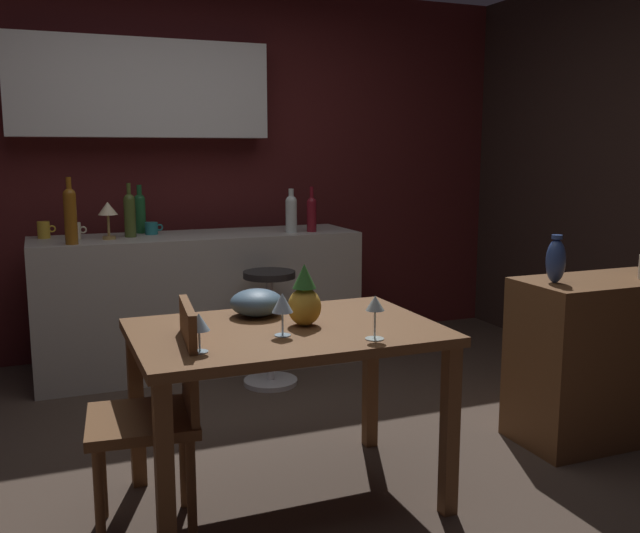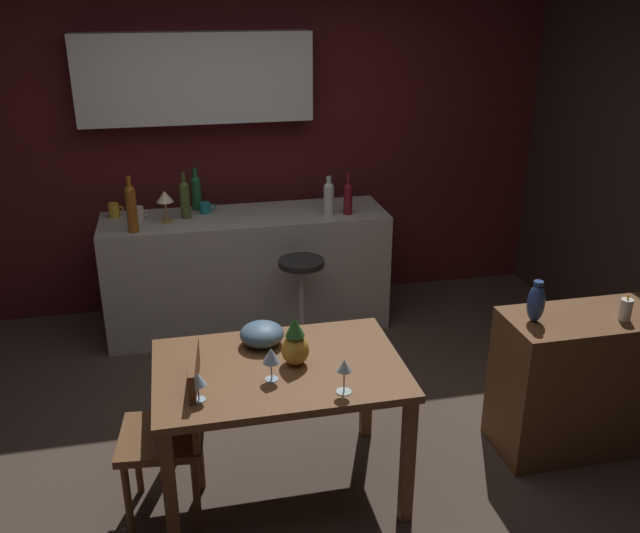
# 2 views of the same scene
# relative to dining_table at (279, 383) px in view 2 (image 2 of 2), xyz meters

# --- Properties ---
(ground_plane) EXTENTS (9.00, 9.00, 0.00)m
(ground_plane) POSITION_rel_dining_table_xyz_m (0.08, 0.37, -0.65)
(ground_plane) COLOR #47382D
(wall_kitchen_back) EXTENTS (5.20, 0.33, 2.60)m
(wall_kitchen_back) POSITION_rel_dining_table_xyz_m (0.02, 2.45, 0.77)
(wall_kitchen_back) COLOR #4C1919
(wall_kitchen_back) RESTS_ON ground_plane
(dining_table) EXTENTS (1.22, 0.82, 0.74)m
(dining_table) POSITION_rel_dining_table_xyz_m (0.00, 0.00, 0.00)
(dining_table) COLOR brown
(dining_table) RESTS_ON ground_plane
(kitchen_counter) EXTENTS (2.10, 0.60, 0.90)m
(kitchen_counter) POSITION_rel_dining_table_xyz_m (0.06, 1.94, -0.20)
(kitchen_counter) COLOR #B2ADA3
(kitchen_counter) RESTS_ON ground_plane
(sideboard_cabinet) EXTENTS (1.10, 0.44, 0.82)m
(sideboard_cabinet) POSITION_rel_dining_table_xyz_m (1.80, 0.03, -0.24)
(sideboard_cabinet) COLOR brown
(sideboard_cabinet) RESTS_ON ground_plane
(chair_near_window) EXTENTS (0.44, 0.44, 0.88)m
(chair_near_window) POSITION_rel_dining_table_xyz_m (-0.52, -0.06, -0.16)
(chair_near_window) COLOR brown
(chair_near_window) RESTS_ON ground_plane
(bar_stool) EXTENTS (0.34, 0.34, 0.72)m
(bar_stool) POSITION_rel_dining_table_xyz_m (0.39, 1.42, -0.26)
(bar_stool) COLOR #262323
(bar_stool) RESTS_ON ground_plane
(wine_glass_left) EXTENTS (0.07, 0.07, 0.17)m
(wine_glass_left) POSITION_rel_dining_table_xyz_m (0.25, -0.30, 0.22)
(wine_glass_left) COLOR silver
(wine_glass_left) RESTS_ON dining_table
(wine_glass_right) EXTENTS (0.08, 0.08, 0.14)m
(wine_glass_right) POSITION_rel_dining_table_xyz_m (-0.40, -0.22, 0.20)
(wine_glass_right) COLOR silver
(wine_glass_right) RESTS_ON dining_table
(wine_glass_center) EXTENTS (0.08, 0.08, 0.17)m
(wine_glass_center) POSITION_rel_dining_table_xyz_m (-0.05, -0.12, 0.22)
(wine_glass_center) COLOR silver
(wine_glass_center) RESTS_ON dining_table
(pineapple_centerpiece) EXTENTS (0.14, 0.14, 0.25)m
(pineapple_centerpiece) POSITION_rel_dining_table_xyz_m (0.09, 0.01, 0.20)
(pineapple_centerpiece) COLOR gold
(pineapple_centerpiece) RESTS_ON dining_table
(fruit_bowl) EXTENTS (0.23, 0.23, 0.12)m
(fruit_bowl) POSITION_rel_dining_table_xyz_m (-0.05, 0.24, 0.15)
(fruit_bowl) COLOR slate
(fruit_bowl) RESTS_ON dining_table
(wine_bottle_clear) EXTENTS (0.08, 0.08, 0.29)m
(wine_bottle_clear) POSITION_rel_dining_table_xyz_m (0.67, 1.81, 0.39)
(wine_bottle_clear) COLOR silver
(wine_bottle_clear) RESTS_ON kitchen_counter
(wine_bottle_ruby) EXTENTS (0.07, 0.07, 0.31)m
(wine_bottle_ruby) POSITION_rel_dining_table_xyz_m (0.81, 1.80, 0.39)
(wine_bottle_ruby) COLOR maroon
(wine_bottle_ruby) RESTS_ON kitchen_counter
(wine_bottle_green) EXTENTS (0.07, 0.07, 0.32)m
(wine_bottle_green) POSITION_rel_dining_table_xyz_m (-0.27, 2.16, 0.40)
(wine_bottle_green) COLOR #1E592D
(wine_bottle_green) RESTS_ON kitchen_counter
(wine_bottle_olive) EXTENTS (0.07, 0.07, 0.34)m
(wine_bottle_olive) POSITION_rel_dining_table_xyz_m (-0.36, 1.96, 0.41)
(wine_bottle_olive) COLOR #475623
(wine_bottle_olive) RESTS_ON kitchen_counter
(wine_bottle_amber) EXTENTS (0.07, 0.07, 0.39)m
(wine_bottle_amber) POSITION_rel_dining_table_xyz_m (-0.73, 1.73, 0.44)
(wine_bottle_amber) COLOR #8C5114
(wine_bottle_amber) RESTS_ON kitchen_counter
(cup_teal) EXTENTS (0.12, 0.08, 0.08)m
(cup_teal) POSITION_rel_dining_table_xyz_m (-0.22, 2.05, 0.29)
(cup_teal) COLOR teal
(cup_teal) RESTS_ON kitchen_counter
(cup_mustard) EXTENTS (0.11, 0.08, 0.11)m
(cup_mustard) POSITION_rel_dining_table_xyz_m (-0.87, 2.10, 0.31)
(cup_mustard) COLOR gold
(cup_mustard) RESTS_ON kitchen_counter
(cup_cream) EXTENTS (0.11, 0.08, 0.10)m
(cup_cream) POSITION_rel_dining_table_xyz_m (-0.70, 1.97, 0.31)
(cup_cream) COLOR beige
(cup_cream) RESTS_ON kitchen_counter
(counter_lamp) EXTENTS (0.12, 0.12, 0.23)m
(counter_lamp) POSITION_rel_dining_table_xyz_m (-0.50, 1.89, 0.43)
(counter_lamp) COLOR #A58447
(counter_lamp) RESTS_ON kitchen_counter
(pillar_candle_tall) EXTENTS (0.06, 0.06, 0.15)m
(pillar_candle_tall) POSITION_rel_dining_table_xyz_m (1.85, -0.06, 0.24)
(pillar_candle_tall) COLOR white
(pillar_candle_tall) RESTS_ON sideboard_cabinet
(vase_ceramic_blue) EXTENTS (0.09, 0.09, 0.23)m
(vase_ceramic_blue) POSITION_rel_dining_table_xyz_m (1.37, 0.03, 0.28)
(vase_ceramic_blue) COLOR #334C8C
(vase_ceramic_blue) RESTS_ON sideboard_cabinet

